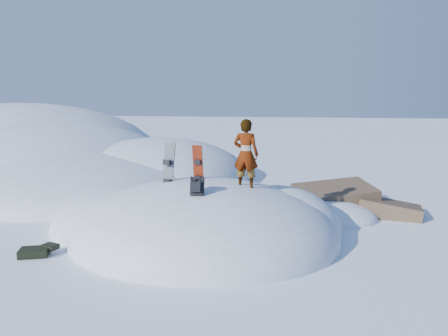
# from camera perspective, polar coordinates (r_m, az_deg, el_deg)

# --- Properties ---
(ground) EXTENTS (120.00, 120.00, 0.00)m
(ground) POSITION_cam_1_polar(r_m,az_deg,el_deg) (11.46, -2.63, -9.07)
(ground) COLOR white
(ground) RESTS_ON ground
(snow_mound) EXTENTS (8.00, 6.00, 3.00)m
(snow_mound) POSITION_cam_1_polar(r_m,az_deg,el_deg) (11.72, -3.24, -8.66)
(snow_mound) COLOR white
(snow_mound) RESTS_ON ground
(snow_ridge) EXTENTS (21.50, 18.50, 6.40)m
(snow_ridge) POSITION_cam_1_polar(r_m,az_deg,el_deg) (24.31, -22.67, 0.20)
(snow_ridge) COLOR white
(snow_ridge) RESTS_ON ground
(rock_outcrop) EXTENTS (4.68, 4.41, 1.68)m
(rock_outcrop) POSITION_cam_1_polar(r_m,az_deg,el_deg) (14.23, 14.75, -5.60)
(rock_outcrop) COLOR brown
(rock_outcrop) RESTS_ON ground
(snowboard_red) EXTENTS (0.30, 0.25, 1.47)m
(snowboard_red) POSITION_cam_1_polar(r_m,az_deg,el_deg) (11.60, -3.39, -0.49)
(snowboard_red) COLOR #B02909
(snowboard_red) RESTS_ON snow_mound
(snowboard_dark) EXTENTS (0.40, 0.39, 1.67)m
(snowboard_dark) POSITION_cam_1_polar(r_m,az_deg,el_deg) (11.40, -7.34, -0.78)
(snowboard_dark) COLOR black
(snowboard_dark) RESTS_ON snow_mound
(backpack) EXTENTS (0.32, 0.38, 0.50)m
(backpack) POSITION_cam_1_polar(r_m,az_deg,el_deg) (10.03, -3.54, -2.43)
(backpack) COLOR black
(backpack) RESTS_ON snow_mound
(gear_pile) EXTENTS (0.86, 0.67, 0.23)m
(gear_pile) POSITION_cam_1_polar(r_m,az_deg,el_deg) (11.07, -23.25, -9.95)
(gear_pile) COLOR black
(gear_pile) RESTS_ON ground
(person) EXTENTS (0.70, 0.53, 1.74)m
(person) POSITION_cam_1_polar(r_m,az_deg,el_deg) (10.74, 2.87, 1.81)
(person) COLOR slate
(person) RESTS_ON snow_mound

